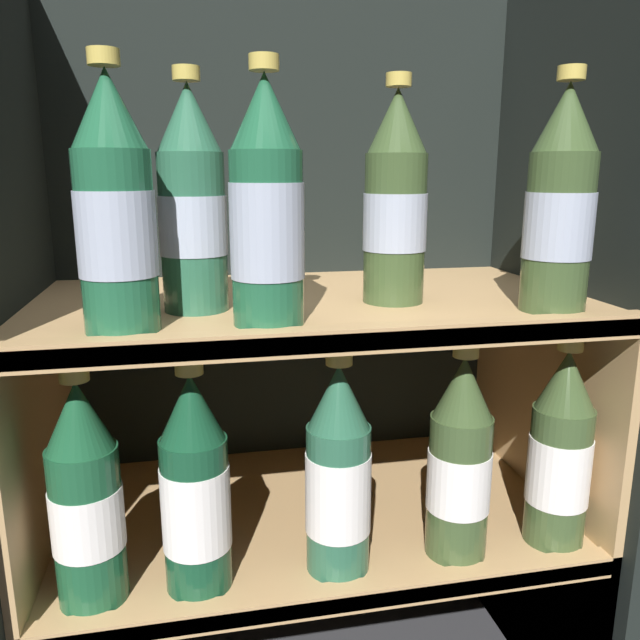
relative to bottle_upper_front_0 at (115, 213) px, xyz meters
The scene contains 15 objects.
fridge_back_wall 0.43m from the bottle_upper_front_0, 57.32° to the left, with size 0.69×0.02×0.96m, color black.
fridge_side_left 0.27m from the bottle_upper_front_0, 135.53° to the left, with size 0.02×0.41×0.96m, color black.
fridge_side_right 0.59m from the bottle_upper_front_0, 13.29° to the left, with size 0.02×0.41×0.96m, color black.
shelf_lower 0.51m from the bottle_upper_front_0, 29.91° to the left, with size 0.65×0.37×0.28m.
shelf_upper 0.35m from the bottle_upper_front_0, 30.44° to the left, with size 0.65×0.37×0.57m.
bottle_upper_front_0 is the anchor object (origin of this frame).
bottle_upper_front_1 0.14m from the bottle_upper_front_0, ahead, with size 0.07×0.07×0.25m.
bottle_upper_front_2 0.45m from the bottle_upper_front_0, ahead, with size 0.07×0.07×0.25m.
bottle_upper_back_0 0.11m from the bottle_upper_front_0, 49.00° to the left, with size 0.07×0.07×0.25m.
bottle_upper_back_1 0.30m from the bottle_upper_front_0, 15.22° to the left, with size 0.07×0.07×0.25m.
bottle_lower_front_0 0.29m from the bottle_upper_front_0, behind, with size 0.07×0.07×0.25m.
bottle_lower_front_1 0.29m from the bottle_upper_front_0, ahead, with size 0.07×0.07×0.25m.
bottle_lower_front_2 0.35m from the bottle_upper_front_0, ahead, with size 0.07×0.07×0.25m.
bottle_lower_front_3 0.45m from the bottle_upper_front_0, ahead, with size 0.07×0.07×0.25m.
bottle_lower_front_4 0.56m from the bottle_upper_front_0, ahead, with size 0.07×0.07×0.25m.
Camera 1 is at (-0.14, -0.55, 0.71)m, focal length 35.00 mm.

